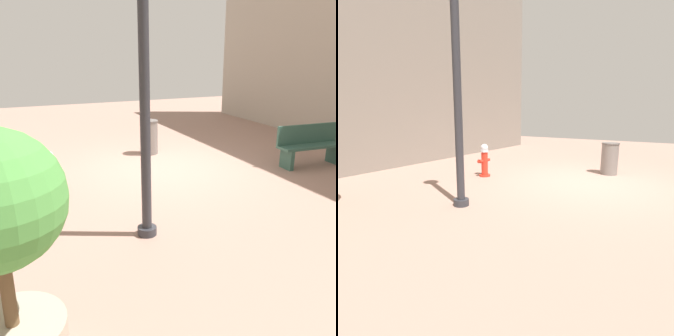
% 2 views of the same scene
% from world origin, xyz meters
% --- Properties ---
extents(ground_plane, '(23.40, 23.40, 0.00)m').
position_xyz_m(ground_plane, '(0.00, 0.00, 0.00)').
color(ground_plane, '#9E7A6B').
extents(fire_hydrant, '(0.36, 0.39, 0.87)m').
position_xyz_m(fire_hydrant, '(2.54, 0.81, 0.44)').
color(fire_hydrant, red).
rests_on(fire_hydrant, ground_plane).
extents(street_lamp, '(0.36, 0.36, 3.85)m').
position_xyz_m(street_lamp, '(1.45, 2.89, 2.39)').
color(street_lamp, '#2D2D33').
rests_on(street_lamp, ground_plane).
extents(trash_bin, '(0.47, 0.47, 0.88)m').
position_xyz_m(trash_bin, '(-0.21, -1.28, 0.44)').
color(trash_bin, slate).
rests_on(trash_bin, ground_plane).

